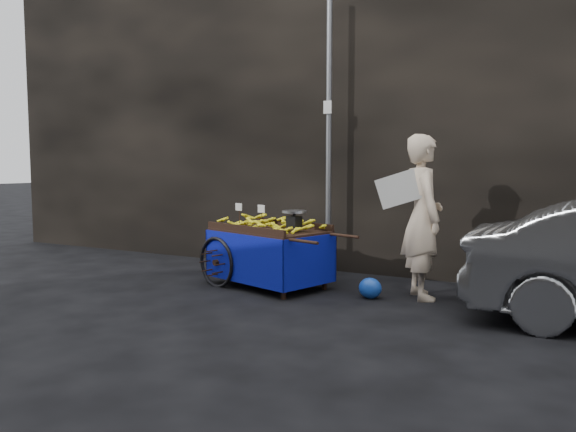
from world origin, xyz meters
The scene contains 6 objects.
ground centered at (0.00, 0.00, 0.00)m, with size 80.00×80.00×0.00m, color black.
building_wall centered at (0.39, 2.60, 2.50)m, with size 13.50×2.00×5.00m.
street_pole centered at (0.30, 1.30, 2.01)m, with size 0.12×0.10×4.00m.
banana_cart centered at (-0.10, 0.22, 0.68)m, with size 2.19×1.45×1.10m.
vendor centered at (1.87, 0.52, 0.98)m, with size 0.91×0.85×1.95m.
plastic_bag centered at (1.34, 0.19, 0.13)m, with size 0.28×0.22×0.25m, color blue.
Camera 1 is at (3.57, -6.07, 1.59)m, focal length 35.00 mm.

